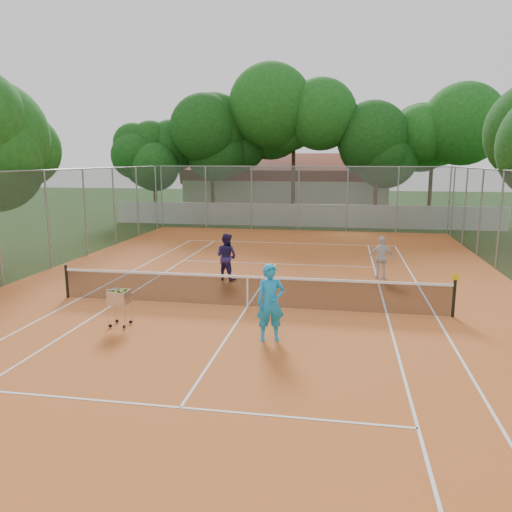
% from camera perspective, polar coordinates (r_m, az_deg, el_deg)
% --- Properties ---
extents(ground, '(120.00, 120.00, 0.00)m').
position_cam_1_polar(ground, '(15.25, -0.97, -5.86)').
color(ground, black).
rests_on(ground, ground).
extents(court_pad, '(18.00, 34.00, 0.02)m').
position_cam_1_polar(court_pad, '(15.24, -0.97, -5.83)').
color(court_pad, '#C05D25').
rests_on(court_pad, ground).
extents(court_lines, '(10.98, 23.78, 0.01)m').
position_cam_1_polar(court_lines, '(15.24, -0.98, -5.78)').
color(court_lines, white).
rests_on(court_lines, court_pad).
extents(tennis_net, '(11.88, 0.10, 0.98)m').
position_cam_1_polar(tennis_net, '(15.11, -0.98, -4.01)').
color(tennis_net, black).
rests_on(tennis_net, court_pad).
extents(perimeter_fence, '(18.00, 34.00, 4.00)m').
position_cam_1_polar(perimeter_fence, '(14.79, -1.00, 1.57)').
color(perimeter_fence, slate).
rests_on(perimeter_fence, ground).
extents(boundary_wall, '(26.00, 0.30, 1.50)m').
position_cam_1_polar(boundary_wall, '(33.64, 5.15, 4.66)').
color(boundary_wall, silver).
rests_on(boundary_wall, ground).
extents(clubhouse, '(16.40, 9.00, 4.40)m').
position_cam_1_polar(clubhouse, '(43.65, 3.66, 8.03)').
color(clubhouse, beige).
rests_on(clubhouse, ground).
extents(tropical_trees, '(29.00, 19.00, 10.00)m').
position_cam_1_polar(tropical_trees, '(36.44, 5.67, 11.83)').
color(tropical_trees, '#0D350E').
rests_on(tropical_trees, ground).
extents(player_near, '(0.80, 0.64, 1.91)m').
position_cam_1_polar(player_near, '(12.23, 1.67, -5.35)').
color(player_near, '#1991D6').
rests_on(player_near, court_pad).
extents(player_far_left, '(1.03, 0.93, 1.74)m').
position_cam_1_polar(player_far_left, '(18.42, -3.40, -0.08)').
color(player_far_left, '#231B51').
rests_on(player_far_left, court_pad).
extents(player_far_right, '(0.96, 0.44, 1.61)m').
position_cam_1_polar(player_far_right, '(19.06, 14.17, -0.23)').
color(player_far_right, silver).
rests_on(player_far_right, court_pad).
extents(ball_hopper, '(0.66, 0.66, 1.08)m').
position_cam_1_polar(ball_hopper, '(13.85, -15.31, -5.60)').
color(ball_hopper, silver).
rests_on(ball_hopper, court_pad).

